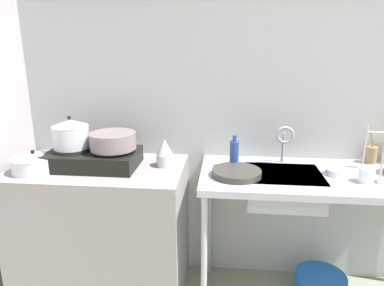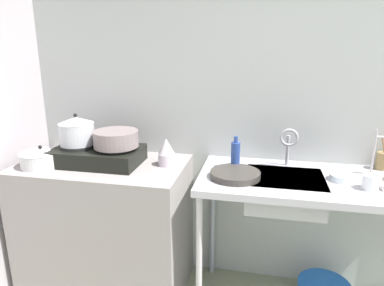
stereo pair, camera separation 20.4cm
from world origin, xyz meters
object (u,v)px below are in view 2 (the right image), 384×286
object	(u,v)px
bottle_by_sink	(235,155)
pot_on_right_burner	(116,139)
pot_on_left_burner	(77,131)
frying_pan	(235,174)
small_bowl_on_drainboard	(342,177)
sink_basin	(284,191)
percolator	(166,152)
utensil_jar	(382,161)
pot_beside_stove	(41,157)
cup_by_rack	(371,182)
faucet	(289,141)
stove	(98,155)

from	to	relation	value
bottle_by_sink	pot_on_right_burner	bearing A→B (deg)	-173.87
pot_on_left_burner	frying_pan	xyz separation A→B (m)	(1.02, -0.07, -0.19)
frying_pan	small_bowl_on_drainboard	world-z (taller)	same
sink_basin	frying_pan	bearing A→B (deg)	-166.44
pot_on_right_burner	percolator	bearing A→B (deg)	10.74
percolator	utensil_jar	world-z (taller)	utensil_jar
pot_beside_stove	frying_pan	distance (m)	1.21
pot_on_right_burner	cup_by_rack	size ratio (longest dim) A/B	3.29
pot_beside_stove	cup_by_rack	world-z (taller)	pot_beside_stove
sink_basin	bottle_by_sink	world-z (taller)	bottle_by_sink
frying_pan	utensil_jar	xyz separation A→B (m)	(0.87, 0.32, 0.04)
pot_beside_stove	faucet	world-z (taller)	faucet
percolator	pot_on_left_burner	bearing A→B (deg)	-174.18
pot_beside_stove	sink_basin	bearing A→B (deg)	4.51
pot_on_left_burner	percolator	bearing A→B (deg)	5.82
pot_beside_stove	small_bowl_on_drainboard	world-z (taller)	pot_beside_stove
faucet	cup_by_rack	bearing A→B (deg)	-33.63
faucet	cup_by_rack	world-z (taller)	faucet
percolator	stove	bearing A→B (deg)	-172.45
cup_by_rack	bottle_by_sink	world-z (taller)	bottle_by_sink
small_bowl_on_drainboard	sink_basin	bearing A→B (deg)	-178.17
pot_beside_stove	small_bowl_on_drainboard	size ratio (longest dim) A/B	1.89
pot_beside_stove	percolator	size ratio (longest dim) A/B	1.47
stove	sink_basin	world-z (taller)	stove
pot_on_right_burner	utensil_jar	world-z (taller)	pot_on_right_burner
pot_on_left_burner	sink_basin	world-z (taller)	pot_on_left_burner
percolator	utensil_jar	size ratio (longest dim) A/B	0.84
percolator	faucet	world-z (taller)	faucet
stove	pot_on_left_burner	distance (m)	0.20
pot_beside_stove	percolator	xyz separation A→B (m)	(0.76, 0.18, 0.03)
pot_on_right_burner	pot_on_left_burner	bearing A→B (deg)	-180.00
bottle_by_sink	utensil_jar	world-z (taller)	utensil_jar
pot_on_left_burner	small_bowl_on_drainboard	xyz separation A→B (m)	(1.61, 0.01, -0.19)
faucet	frying_pan	distance (m)	0.42
stove	sink_basin	bearing A→B (deg)	-0.09
stove	bottle_by_sink	distance (m)	0.88
stove	bottle_by_sink	world-z (taller)	bottle_by_sink
stove	small_bowl_on_drainboard	xyz separation A→B (m)	(1.48, 0.01, -0.04)
pot_on_left_burner	bottle_by_sink	distance (m)	1.02
pot_on_left_burner	pot_beside_stove	xyz separation A→B (m)	(-0.19, -0.12, -0.15)
pot_on_right_burner	sink_basin	distance (m)	1.07
frying_pan	bottle_by_sink	bearing A→B (deg)	95.11
utensil_jar	pot_on_right_burner	bearing A→B (deg)	-171.22
pot_on_left_burner	cup_by_rack	world-z (taller)	pot_on_left_burner
percolator	small_bowl_on_drainboard	size ratio (longest dim) A/B	1.29
faucet	frying_pan	world-z (taller)	faucet
pot_beside_stove	frying_pan	world-z (taller)	pot_beside_stove
faucet	small_bowl_on_drainboard	size ratio (longest dim) A/B	1.85
cup_by_rack	bottle_by_sink	distance (m)	0.75
stove	bottle_by_sink	bearing A→B (deg)	5.21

